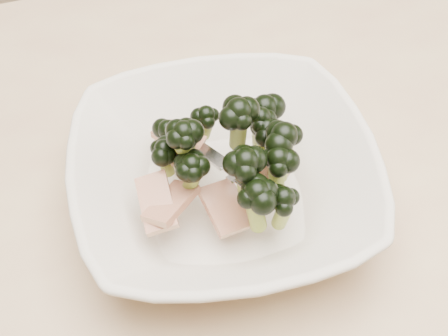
# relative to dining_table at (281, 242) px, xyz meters

# --- Properties ---
(dining_table) EXTENTS (1.20, 0.80, 0.75)m
(dining_table) POSITION_rel_dining_table_xyz_m (0.00, 0.00, 0.00)
(dining_table) COLOR tan
(dining_table) RESTS_ON ground
(broccoli_dish) EXTENTS (0.31, 0.31, 0.13)m
(broccoli_dish) POSITION_rel_dining_table_xyz_m (-0.06, 0.00, 0.14)
(broccoli_dish) COLOR beige
(broccoli_dish) RESTS_ON dining_table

